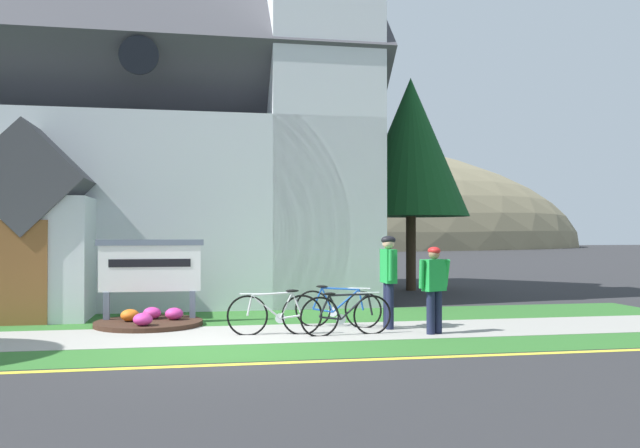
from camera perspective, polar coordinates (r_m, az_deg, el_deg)
ground at (r=14.89m, az=-9.01°, el=-7.85°), size 140.00×140.00×0.00m
sidewalk_slab at (r=12.31m, az=-16.73°, el=-9.32°), size 32.00×2.21×0.01m
grass_verge at (r=10.51m, az=-17.82°, el=-10.82°), size 32.00×1.46×0.01m
church_lawn at (r=14.62m, az=-15.74°, el=-7.95°), size 24.00×2.47×0.01m
curb_paint_stripe at (r=9.65m, az=-18.50°, el=-11.74°), size 28.00×0.16×0.01m
church_building at (r=19.75m, az=-13.09°, el=7.27°), size 12.30×10.25×13.31m
church_sign at (r=13.93m, az=-14.37°, el=-3.68°), size 2.14×0.15×1.70m
flower_bed at (r=13.68m, az=-14.45°, el=-8.11°), size 2.11×2.11×0.34m
bicycle_yellow at (r=12.10m, az=-3.86°, el=-7.70°), size 1.72×0.19×0.84m
bicycle_orange at (r=13.05m, az=1.51°, el=-7.20°), size 1.60×0.70×0.83m
bicycle_red at (r=12.04m, az=2.23°, el=-7.76°), size 1.72×0.21×0.80m
cyclist_in_blue_jersey at (r=12.29m, az=9.76°, el=-5.07°), size 0.62×0.38×1.59m
cyclist_in_red_jersey at (r=12.82m, az=5.89°, el=-4.24°), size 0.29×0.72×1.78m
roadside_conifer at (r=21.49m, az=7.79°, el=6.53°), size 3.68×3.68×6.78m
distant_hill at (r=76.89m, az=-10.98°, el=-2.05°), size 94.19×37.84×27.83m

